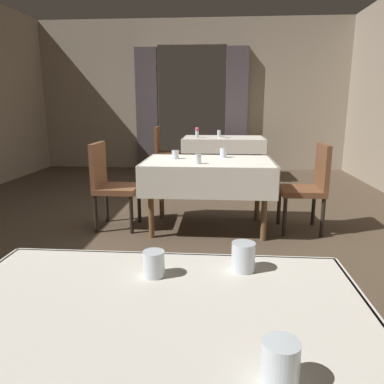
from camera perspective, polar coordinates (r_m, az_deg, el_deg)
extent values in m
plane|color=#4C3D2D|center=(3.93, -4.72, -6.32)|extent=(10.08, 10.08, 0.00)
cube|color=gray|center=(8.27, -14.05, 14.15)|extent=(2.50, 0.12, 3.00)
cube|color=gray|center=(7.98, 14.55, 14.17)|extent=(2.50, 0.12, 3.00)
cube|color=gray|center=(8.01, -0.01, 23.56)|extent=(1.40, 0.12, 0.50)
cube|color=#4C4247|center=(7.87, -6.95, 12.48)|extent=(0.44, 0.14, 2.45)
cube|color=#4C4247|center=(7.73, 6.89, 12.47)|extent=(0.44, 0.14, 2.45)
cylinder|color=brown|center=(1.71, -22.40, -22.03)|extent=(0.06, 0.06, 0.71)
cylinder|color=brown|center=(1.59, 16.99, -24.43)|extent=(0.06, 0.06, 0.71)
cube|color=brown|center=(1.04, -7.12, -21.47)|extent=(1.19, 0.95, 0.03)
cube|color=silver|center=(1.03, -7.16, -20.55)|extent=(1.25, 1.01, 0.01)
cube|color=silver|center=(1.51, -3.17, -13.55)|extent=(1.25, 0.02, 0.23)
cylinder|color=brown|center=(3.71, -6.37, -1.82)|extent=(0.06, 0.06, 0.71)
cylinder|color=brown|center=(3.68, 11.13, -2.15)|extent=(0.06, 0.06, 0.71)
cylinder|color=brown|center=(4.36, -4.74, 0.48)|extent=(0.06, 0.06, 0.71)
cylinder|color=brown|center=(4.33, 10.12, 0.22)|extent=(0.06, 0.06, 0.71)
cube|color=brown|center=(3.91, 2.57, 4.55)|extent=(1.28, 0.84, 0.03)
cube|color=silver|center=(3.90, 2.57, 4.84)|extent=(1.34, 0.90, 0.01)
cube|color=silver|center=(3.49, 2.30, 1.30)|extent=(1.34, 0.02, 0.31)
cube|color=silver|center=(4.37, 2.74, 3.73)|extent=(1.34, 0.02, 0.31)
cube|color=silver|center=(4.01, -7.12, 2.77)|extent=(0.02, 0.90, 0.31)
cube|color=silver|center=(3.96, 12.31, 2.46)|extent=(0.02, 0.90, 0.31)
cylinder|color=brown|center=(6.49, -0.57, 4.74)|extent=(0.06, 0.06, 0.71)
cylinder|color=brown|center=(6.50, 10.30, 4.54)|extent=(0.06, 0.06, 0.71)
cylinder|color=brown|center=(7.23, -0.06, 5.62)|extent=(0.06, 0.06, 0.71)
cylinder|color=brown|center=(7.24, 9.71, 5.44)|extent=(0.06, 0.06, 0.71)
cube|color=brown|center=(6.80, 4.91, 8.22)|extent=(1.39, 0.91, 0.03)
cube|color=silver|center=(6.79, 4.91, 8.39)|extent=(1.45, 0.97, 0.01)
cube|color=silver|center=(6.32, 4.92, 6.98)|extent=(1.45, 0.02, 0.24)
cube|color=silver|center=(7.29, 4.87, 7.81)|extent=(1.45, 0.02, 0.24)
cube|color=silver|center=(6.84, -1.23, 7.50)|extent=(0.02, 0.97, 0.24)
cube|color=silver|center=(6.85, 11.01, 7.27)|extent=(0.02, 0.97, 0.24)
cylinder|color=black|center=(3.90, 14.14, -3.64)|extent=(0.04, 0.04, 0.42)
cylinder|color=black|center=(4.26, 13.31, -2.16)|extent=(0.04, 0.04, 0.42)
cylinder|color=black|center=(3.98, 19.55, -3.66)|extent=(0.04, 0.04, 0.42)
cylinder|color=black|center=(4.33, 18.28, -2.21)|extent=(0.04, 0.04, 0.42)
cube|color=brown|center=(4.06, 16.52, 0.17)|extent=(0.44, 0.44, 0.06)
cube|color=brown|center=(4.06, 19.52, 3.63)|extent=(0.05, 0.42, 0.48)
cylinder|color=black|center=(4.26, -8.16, -1.94)|extent=(0.04, 0.04, 0.42)
cylinder|color=black|center=(3.90, -9.36, -3.39)|extent=(0.04, 0.04, 0.42)
cylinder|color=black|center=(4.35, -13.06, -1.81)|extent=(0.04, 0.04, 0.42)
cylinder|color=black|center=(4.01, -14.65, -3.21)|extent=(0.04, 0.04, 0.42)
cube|color=brown|center=(4.07, -11.45, 0.49)|extent=(0.44, 0.44, 0.06)
cube|color=brown|center=(4.08, -14.33, 4.03)|extent=(0.05, 0.42, 0.48)
cylinder|color=black|center=(7.18, -1.95, 4.39)|extent=(0.04, 0.04, 0.42)
cylinder|color=black|center=(6.81, -2.30, 3.90)|extent=(0.04, 0.04, 0.42)
cylinder|color=black|center=(7.23, -4.95, 4.41)|extent=(0.04, 0.04, 0.42)
cylinder|color=black|center=(6.86, -5.46, 3.92)|extent=(0.04, 0.04, 0.42)
cube|color=brown|center=(6.99, -3.69, 5.99)|extent=(0.44, 0.44, 0.06)
cube|color=brown|center=(6.99, -5.36, 8.06)|extent=(0.05, 0.42, 0.48)
cylinder|color=silver|center=(1.27, -5.93, -10.97)|extent=(0.07, 0.07, 0.09)
cylinder|color=silver|center=(0.85, 13.50, -24.41)|extent=(0.08, 0.08, 0.10)
cylinder|color=silver|center=(1.32, 7.93, -9.88)|extent=(0.08, 0.08, 0.10)
cylinder|color=silver|center=(4.13, 4.87, 6.07)|extent=(0.08, 0.08, 0.11)
cylinder|color=silver|center=(3.66, 0.95, 5.12)|extent=(0.06, 0.06, 0.10)
cylinder|color=silver|center=(4.01, -2.59, 5.81)|extent=(0.08, 0.08, 0.09)
cylinder|color=silver|center=(6.69, 0.78, 8.94)|extent=(0.06, 0.06, 0.13)
sphere|color=#D84C8C|center=(6.68, 0.78, 9.73)|extent=(0.07, 0.07, 0.07)
cylinder|color=white|center=(6.65, 4.95, 8.38)|extent=(0.23, 0.23, 0.01)
cylinder|color=silver|center=(6.98, 4.20, 9.05)|extent=(0.06, 0.06, 0.12)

